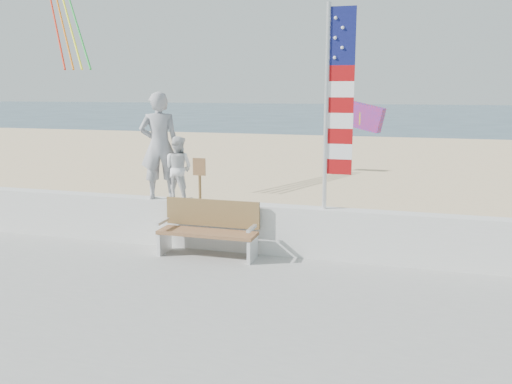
% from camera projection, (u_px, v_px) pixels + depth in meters
% --- Properties ---
extents(ground, '(220.00, 220.00, 0.00)m').
position_uv_depth(ground, '(211.00, 299.00, 8.30)').
color(ground, '#2C4758').
rests_on(ground, ground).
extents(sand, '(90.00, 40.00, 0.08)m').
position_uv_depth(sand, '(315.00, 191.00, 16.77)').
color(sand, beige).
rests_on(sand, ground).
extents(seawall, '(30.00, 0.35, 0.90)m').
position_uv_depth(seawall, '(249.00, 227.00, 10.07)').
color(seawall, silver).
rests_on(seawall, boardwalk).
extents(adult, '(0.87, 0.72, 2.04)m').
position_uv_depth(adult, '(159.00, 146.00, 10.28)').
color(adult, '#95959A').
rests_on(adult, seawall).
extents(child, '(0.65, 0.54, 1.22)m').
position_uv_depth(child, '(178.00, 168.00, 10.25)').
color(child, white).
rests_on(child, seawall).
extents(bench, '(1.80, 0.57, 1.00)m').
position_uv_depth(bench, '(209.00, 228.00, 9.80)').
color(bench, '#8E613E').
rests_on(bench, boardwalk).
extents(flag, '(0.50, 0.08, 3.50)m').
position_uv_depth(flag, '(334.00, 99.00, 9.20)').
color(flag, silver).
rests_on(flag, seawall).
extents(parafoil_kite, '(0.98, 0.46, 0.65)m').
position_uv_depth(parafoil_kite, '(362.00, 116.00, 10.64)').
color(parafoil_kite, red).
rests_on(parafoil_kite, ground).
extents(sign, '(0.32, 0.07, 1.46)m').
position_uv_depth(sign, '(200.00, 183.00, 13.04)').
color(sign, brown).
rests_on(sign, sand).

